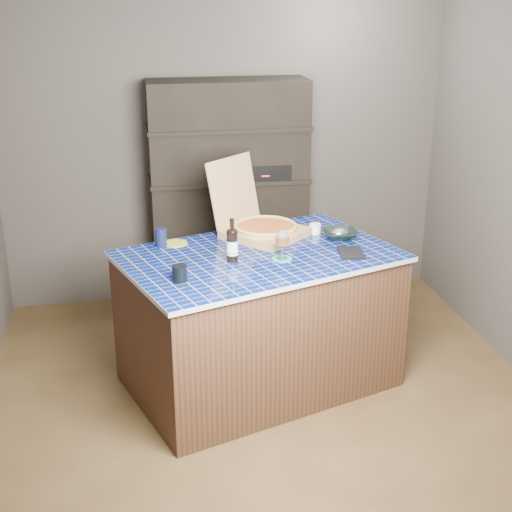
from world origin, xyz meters
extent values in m
plane|color=brown|center=(0.00, 0.00, 0.00)|extent=(3.50, 3.50, 0.00)
plane|color=#45413C|center=(0.00, 1.75, 1.25)|extent=(3.50, 0.00, 3.50)
plane|color=#45413C|center=(0.00, -1.75, 1.25)|extent=(3.50, 0.00, 3.50)
cube|color=black|center=(0.00, 1.53, 0.90)|extent=(1.20, 0.40, 1.80)
cube|color=black|center=(0.25, 1.48, 1.12)|extent=(0.40, 0.32, 0.12)
cube|color=#442C1A|center=(0.00, 0.25, 0.43)|extent=(1.83, 1.46, 0.87)
cube|color=#041844|center=(0.00, 0.25, 0.88)|extent=(1.89, 1.51, 0.03)
cube|color=tan|center=(0.10, 0.56, 0.92)|extent=(0.63, 0.63, 0.05)
cube|color=tan|center=(-0.08, 0.76, 1.17)|extent=(0.40, 0.38, 0.44)
cylinder|color=tan|center=(0.10, 0.56, 0.96)|extent=(0.41, 0.41, 0.01)
cylinder|color=maroon|center=(0.10, 0.56, 0.97)|extent=(0.36, 0.36, 0.01)
torus|color=tan|center=(0.10, 0.56, 0.97)|extent=(0.41, 0.41, 0.02)
cylinder|color=black|center=(-0.18, 0.15, 0.99)|extent=(0.07, 0.07, 0.19)
ellipsoid|color=black|center=(-0.18, 0.15, 1.08)|extent=(0.07, 0.07, 0.04)
cylinder|color=black|center=(-0.18, 0.15, 1.13)|extent=(0.02, 0.02, 0.08)
cylinder|color=white|center=(-0.18, 0.15, 0.98)|extent=(0.07, 0.07, 0.08)
cylinder|color=#4285E1|center=(-0.18, 0.15, 0.96)|extent=(0.07, 0.07, 0.01)
cylinder|color=#4285E1|center=(-0.18, 0.15, 1.03)|extent=(0.07, 0.07, 0.01)
cylinder|color=teal|center=(0.12, 0.13, 0.90)|extent=(0.12, 0.12, 0.01)
cylinder|color=white|center=(0.12, 0.13, 0.91)|extent=(0.07, 0.07, 0.01)
cylinder|color=white|center=(0.12, 0.13, 0.95)|extent=(0.01, 0.01, 0.08)
ellipsoid|color=white|center=(0.12, 0.13, 1.03)|extent=(0.08, 0.08, 0.11)
cylinder|color=orange|center=(0.12, 0.13, 1.02)|extent=(0.07, 0.07, 0.05)
cylinder|color=white|center=(0.12, 0.13, 1.05)|extent=(0.07, 0.07, 0.02)
cylinder|color=black|center=(-0.51, -0.10, 0.95)|extent=(0.08, 0.08, 0.09)
cube|color=black|center=(0.56, 0.14, 0.91)|extent=(0.17, 0.22, 0.02)
imported|color=black|center=(0.57, 0.44, 0.93)|extent=(0.24, 0.24, 0.06)
ellipsoid|color=#AEB0BA|center=(0.57, 0.44, 0.94)|extent=(0.12, 0.10, 0.06)
cylinder|color=white|center=(0.44, 0.57, 0.93)|extent=(0.08, 0.08, 0.06)
cylinder|color=#0E1434|center=(-0.58, 0.50, 0.96)|extent=(0.07, 0.07, 0.12)
cylinder|color=#94BA27|center=(-0.49, 0.53, 0.90)|extent=(0.16, 0.16, 0.01)
camera|label=1|loc=(-0.76, -3.78, 2.43)|focal=50.00mm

